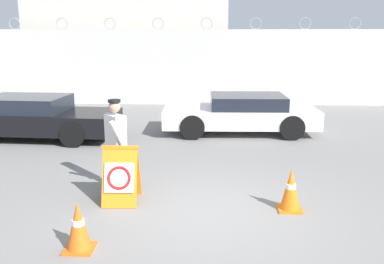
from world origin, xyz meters
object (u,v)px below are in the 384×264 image
(security_guard, at_px, (116,140))
(traffic_cone_near, at_px, (291,190))
(parked_car_rear_sedan, at_px, (241,113))
(barricade_sign, at_px, (121,175))
(parked_car_front_coupe, at_px, (33,117))
(traffic_cone_mid, at_px, (78,226))

(security_guard, distance_m, traffic_cone_near, 3.25)
(traffic_cone_near, bearing_deg, parked_car_rear_sedan, 93.70)
(barricade_sign, distance_m, traffic_cone_near, 2.87)
(traffic_cone_near, height_order, parked_car_front_coupe, parked_car_front_coupe)
(barricade_sign, bearing_deg, parked_car_front_coupe, 125.55)
(traffic_cone_near, xyz_separation_m, traffic_cone_mid, (-3.10, -1.45, -0.02))
(traffic_cone_near, bearing_deg, security_guard, 163.63)
(barricade_sign, height_order, parked_car_front_coupe, parked_car_front_coupe)
(security_guard, height_order, parked_car_rear_sedan, security_guard)
(parked_car_front_coupe, xyz_separation_m, parked_car_rear_sedan, (5.87, 0.85, -0.01))
(parked_car_front_coupe, bearing_deg, parked_car_rear_sedan, 12.31)
(barricade_sign, relative_size, parked_car_rear_sedan, 0.23)
(barricade_sign, relative_size, parked_car_front_coupe, 0.22)
(barricade_sign, xyz_separation_m, parked_car_front_coupe, (-3.38, 4.59, 0.10))
(security_guard, relative_size, traffic_cone_near, 2.36)
(parked_car_front_coupe, bearing_deg, barricade_sign, -49.65)
(parked_car_front_coupe, relative_size, parked_car_rear_sedan, 1.05)
(barricade_sign, bearing_deg, traffic_cone_near, -5.81)
(barricade_sign, height_order, traffic_cone_mid, barricade_sign)
(traffic_cone_near, distance_m, traffic_cone_mid, 3.42)
(traffic_cone_mid, xyz_separation_m, parked_car_rear_sedan, (2.73, 7.15, 0.25))
(parked_car_front_coupe, height_order, parked_car_rear_sedan, parked_car_front_coupe)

